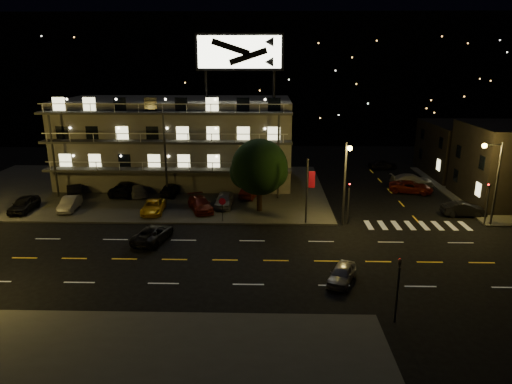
{
  "coord_description": "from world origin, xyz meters",
  "views": [
    {
      "loc": [
        1.25,
        -32.87,
        15.21
      ],
      "look_at": [
        0.24,
        8.0,
        3.27
      ],
      "focal_mm": 32.0,
      "sensor_mm": 36.0,
      "label": 1
    }
  ],
  "objects_px": {
    "lot_car_4": "(224,200)",
    "road_car_east": "(342,274)",
    "tree": "(259,169)",
    "road_car_west": "(153,234)",
    "lot_car_2": "(153,207)",
    "lot_car_7": "(138,190)",
    "side_car_0": "(464,209)"
  },
  "relations": [
    {
      "from": "lot_car_2",
      "to": "lot_car_7",
      "type": "distance_m",
      "value": 6.74
    },
    {
      "from": "tree",
      "to": "lot_car_4",
      "type": "relative_size",
      "value": 1.74
    },
    {
      "from": "lot_car_7",
      "to": "road_car_east",
      "type": "height_order",
      "value": "lot_car_7"
    },
    {
      "from": "lot_car_7",
      "to": "side_car_0",
      "type": "relative_size",
      "value": 1.02
    },
    {
      "from": "lot_car_2",
      "to": "road_car_east",
      "type": "xyz_separation_m",
      "value": [
        16.91,
        -14.39,
        -0.14
      ]
    },
    {
      "from": "side_car_0",
      "to": "tree",
      "type": "bearing_deg",
      "value": 88.83
    },
    {
      "from": "tree",
      "to": "road_car_east",
      "type": "xyz_separation_m",
      "value": [
        6.15,
        -15.3,
        -3.96
      ]
    },
    {
      "from": "lot_car_2",
      "to": "lot_car_7",
      "type": "xyz_separation_m",
      "value": [
        -3.24,
        5.91,
        0.02
      ]
    },
    {
      "from": "tree",
      "to": "side_car_0",
      "type": "relative_size",
      "value": 1.75
    },
    {
      "from": "road_car_east",
      "to": "road_car_west",
      "type": "distance_m",
      "value": 16.79
    },
    {
      "from": "lot_car_2",
      "to": "side_car_0",
      "type": "xyz_separation_m",
      "value": [
        31.36,
        0.14,
        -0.06
      ]
    },
    {
      "from": "tree",
      "to": "road_car_east",
      "type": "distance_m",
      "value": 16.96
    },
    {
      "from": "lot_car_7",
      "to": "road_car_west",
      "type": "bearing_deg",
      "value": 86.82
    },
    {
      "from": "road_car_east",
      "to": "lot_car_2",
      "type": "bearing_deg",
      "value": 162.47
    },
    {
      "from": "side_car_0",
      "to": "road_car_east",
      "type": "distance_m",
      "value": 20.5
    },
    {
      "from": "side_car_0",
      "to": "road_car_east",
      "type": "height_order",
      "value": "side_car_0"
    },
    {
      "from": "tree",
      "to": "side_car_0",
      "type": "xyz_separation_m",
      "value": [
        20.61,
        -0.76,
        -3.88
      ]
    },
    {
      "from": "lot_car_4",
      "to": "road_car_west",
      "type": "height_order",
      "value": "lot_car_4"
    },
    {
      "from": "lot_car_4",
      "to": "side_car_0",
      "type": "distance_m",
      "value": 24.41
    },
    {
      "from": "lot_car_7",
      "to": "lot_car_2",
      "type": "bearing_deg",
      "value": 94.88
    },
    {
      "from": "lot_car_7",
      "to": "road_car_east",
      "type": "bearing_deg",
      "value": 110.91
    },
    {
      "from": "lot_car_4",
      "to": "road_car_west",
      "type": "xyz_separation_m",
      "value": [
        -5.32,
        -9.45,
        -0.2
      ]
    },
    {
      "from": "lot_car_4",
      "to": "road_car_east",
      "type": "bearing_deg",
      "value": -56.32
    },
    {
      "from": "lot_car_4",
      "to": "lot_car_2",
      "type": "bearing_deg",
      "value": -159.51
    },
    {
      "from": "tree",
      "to": "lot_car_4",
      "type": "xyz_separation_m",
      "value": [
        -3.72,
        1.32,
        -3.71
      ]
    },
    {
      "from": "road_car_east",
      "to": "road_car_west",
      "type": "relative_size",
      "value": 0.76
    },
    {
      "from": "road_car_east",
      "to": "lot_car_4",
      "type": "bearing_deg",
      "value": 143.58
    },
    {
      "from": "lot_car_4",
      "to": "road_car_east",
      "type": "xyz_separation_m",
      "value": [
        9.87,
        -16.61,
        -0.25
      ]
    },
    {
      "from": "lot_car_2",
      "to": "lot_car_4",
      "type": "height_order",
      "value": "lot_car_4"
    },
    {
      "from": "lot_car_2",
      "to": "tree",
      "type": "bearing_deg",
      "value": 1.19
    },
    {
      "from": "lot_car_7",
      "to": "road_car_east",
      "type": "xyz_separation_m",
      "value": [
        20.15,
        -20.3,
        -0.16
      ]
    },
    {
      "from": "tree",
      "to": "lot_car_7",
      "type": "bearing_deg",
      "value": 160.33
    }
  ]
}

